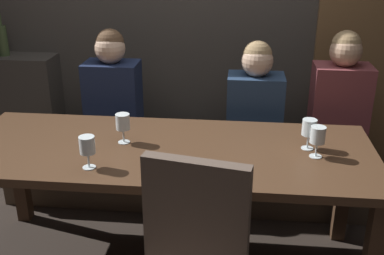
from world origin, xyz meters
name	(u,v)px	position (x,y,z in m)	size (l,w,h in m)	color
dining_table	(166,162)	(0.00, 0.00, 0.65)	(2.20, 0.84, 0.74)	#412B1C
banquette_bench	(183,171)	(0.00, 0.70, 0.23)	(2.50, 0.44, 0.45)	#4A3C2E
diner_redhead	(113,90)	(-0.47, 0.71, 0.82)	(0.36, 0.24, 0.78)	#192342
diner_bearded	(255,100)	(0.48, 0.67, 0.79)	(0.36, 0.24, 0.73)	navy
diner_far_end	(340,95)	(1.02, 0.72, 0.82)	(0.36, 0.24, 0.79)	brown
wine_bottle_pale_label	(2,39)	(-1.37, 1.03, 1.07)	(0.08, 0.08, 0.33)	#384728
wine_glass_center_front	(318,136)	(0.77, -0.03, 0.86)	(0.08, 0.08, 0.16)	silver
wine_glass_end_left	(123,123)	(-0.24, 0.04, 0.86)	(0.08, 0.08, 0.16)	silver
wine_glass_near_left	(309,128)	(0.74, 0.07, 0.86)	(0.08, 0.08, 0.16)	silver
wine_glass_end_right	(87,147)	(-0.33, -0.27, 0.85)	(0.08, 0.08, 0.16)	silver
fork_on_table	(219,179)	(0.30, -0.31, 0.74)	(0.02, 0.17, 0.01)	silver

